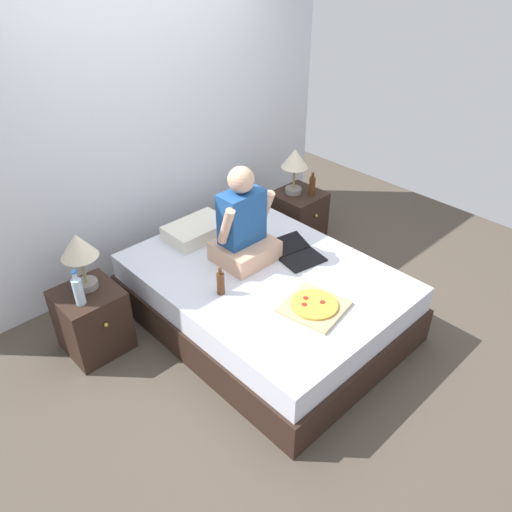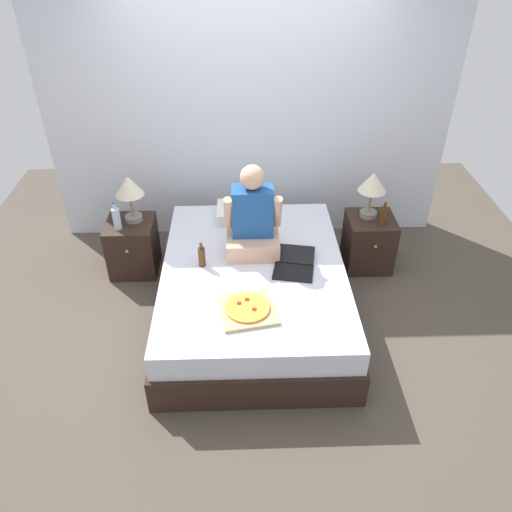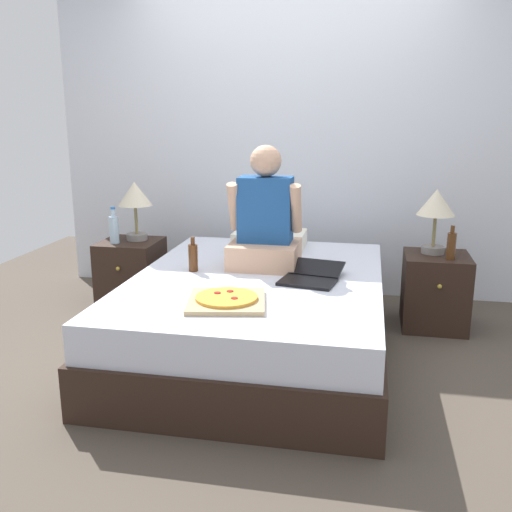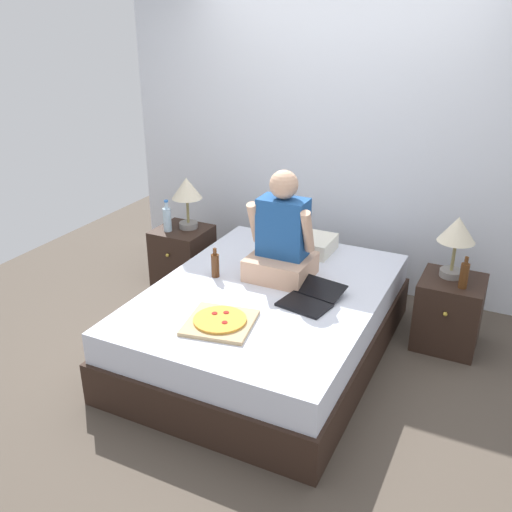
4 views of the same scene
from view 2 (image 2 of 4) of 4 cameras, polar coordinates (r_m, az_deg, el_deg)
ground_plane at (r=4.43m, az=-0.27°, el=-6.39°), size 5.91×5.91×0.00m
wall_back at (r=5.00m, az=-0.80°, el=15.55°), size 3.91×0.12×2.50m
bed at (r=4.27m, az=-0.28°, el=-3.91°), size 1.54×2.08×0.50m
nightstand_left at (r=4.92m, az=-13.88°, el=1.10°), size 0.44×0.47×0.52m
lamp_on_left_nightstand at (r=4.66m, az=-14.31°, el=7.43°), size 0.26×0.26×0.45m
water_bottle at (r=4.67m, az=-15.66°, el=4.22°), size 0.07×0.07×0.28m
nightstand_right at (r=4.96m, az=12.73°, el=1.60°), size 0.44×0.47×0.52m
lamp_on_right_nightstand at (r=4.70m, az=13.18°, el=7.89°), size 0.26×0.26×0.45m
beer_bottle at (r=4.71m, az=14.38°, el=4.53°), size 0.06×0.06×0.23m
pillow at (r=4.71m, az=-1.28°, el=4.98°), size 0.52×0.34×0.12m
person_seated at (r=4.15m, az=-0.35°, el=4.03°), size 0.47×0.40×0.78m
laptop at (r=4.08m, az=4.36°, el=-1.18°), size 0.39×0.47×0.07m
pizza_box at (r=3.67m, az=-0.99°, el=-6.09°), size 0.47×0.47×0.05m
beer_bottle_on_bed at (r=4.09m, az=-6.21°, el=-0.04°), size 0.06×0.06×0.22m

